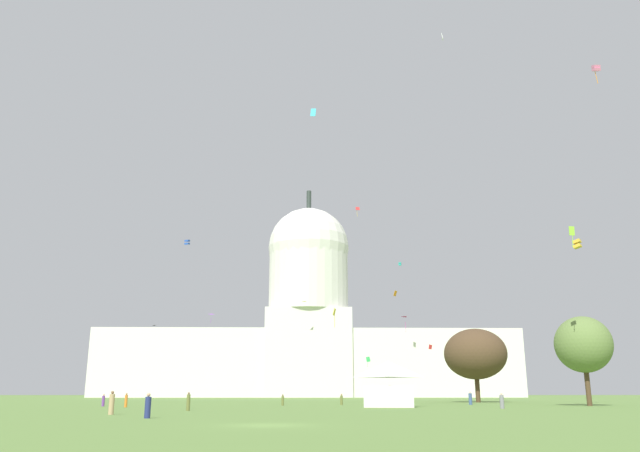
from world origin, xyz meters
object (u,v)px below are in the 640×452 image
at_px(kite_cyan_high, 313,112).
at_px(kite_gold_mid_b, 305,302).
at_px(kite_blue_mid, 187,242).
at_px(person_navy_lawn_far_left, 148,407).
at_px(kite_turquoise_high, 400,264).
at_px(event_tent, 389,384).
at_px(kite_black_low, 156,326).
at_px(kite_yellow_low, 334,313).
at_px(person_tan_back_right, 112,404).
at_px(tree_east_near, 475,354).
at_px(person_olive_lawn_far_right, 341,400).
at_px(kite_green_low, 368,360).
at_px(person_black_front_right, 376,399).
at_px(person_grey_back_center, 502,402).
at_px(kite_violet_mid, 211,316).
at_px(kite_orange_mid, 395,293).
at_px(capitol_building, 308,330).
at_px(person_denim_near_tent, 470,399).
at_px(person_purple_near_tree_east, 103,401).
at_px(kite_lime_mid, 572,232).
at_px(kite_red_low, 430,347).
at_px(kite_red_high, 358,209).
at_px(kite_gold_mid, 577,244).
at_px(tree_east_mid, 583,345).
at_px(person_olive_back_left, 283,400).
at_px(kite_white_high, 442,37).
at_px(person_orange_near_tree_west, 126,401).
at_px(person_olive_front_left, 188,402).
at_px(kite_magenta_low, 407,318).
at_px(kite_pink_high, 596,68).

distance_m(kite_cyan_high, kite_gold_mid_b, 115.58).
bearing_deg(kite_blue_mid, person_navy_lawn_far_left, -59.41).
height_order(person_navy_lawn_far_left, kite_turquoise_high, kite_turquoise_high).
bearing_deg(event_tent, kite_gold_mid_b, 102.49).
height_order(kite_black_low, kite_yellow_low, kite_black_low).
height_order(person_tan_back_right, kite_turquoise_high, kite_turquoise_high).
height_order(tree_east_near, person_navy_lawn_far_left, tree_east_near).
bearing_deg(person_olive_lawn_far_right, kite_black_low, 84.74).
bearing_deg(person_tan_back_right, kite_green_low, -105.56).
distance_m(tree_east_near, kite_turquoise_high, 87.28).
distance_m(person_black_front_right, person_olive_lawn_far_right, 7.17).
height_order(person_grey_back_center, kite_gold_mid_b, kite_gold_mid_b).
distance_m(tree_east_near, person_tan_back_right, 76.28).
distance_m(event_tent, kite_cyan_high, 46.11).
bearing_deg(person_tan_back_right, kite_violet_mid, -86.68).
xyz_separation_m(person_black_front_right, kite_orange_mid, (12.58, 62.66, 25.30)).
xyz_separation_m(capitol_building, kite_yellow_low, (3.49, -122.39, -9.10)).
relative_size(person_denim_near_tent, kite_violet_mid, 0.90).
bearing_deg(person_purple_near_tree_east, person_denim_near_tent, 105.17).
bearing_deg(kite_lime_mid, kite_violet_mid, -15.12).
bearing_deg(kite_red_low, kite_red_high, 40.24).
height_order(tree_east_near, kite_gold_mid, kite_gold_mid).
distance_m(tree_east_mid, person_grey_back_center, 21.59).
distance_m(person_olive_back_left, kite_white_high, 50.50).
relative_size(person_orange_near_tree_west, kite_red_low, 1.32).
xyz_separation_m(kite_red_high, kite_orange_mid, (10.11, 9.43, -19.51)).
xyz_separation_m(tree_east_near, person_olive_front_left, (-41.35, -50.34, -7.48)).
distance_m(person_navy_lawn_far_left, kite_gold_mid_b, 165.35).
height_order(person_orange_near_tree_west, kite_magenta_low, kite_magenta_low).
height_order(person_olive_front_left, kite_blue_mid, kite_blue_mid).
relative_size(person_olive_front_left, kite_gold_mid_b, 1.03).
height_order(person_olive_lawn_far_right, kite_cyan_high, kite_cyan_high).
distance_m(kite_gold_mid, kite_green_low, 102.99).
xyz_separation_m(person_purple_near_tree_east, kite_pink_high, (61.69, -10.95, 40.70)).
bearing_deg(kite_cyan_high, kite_red_low, -57.24).
height_order(capitol_building, tree_east_near, capitol_building).
bearing_deg(person_tan_back_right, person_purple_near_tree_east, -73.03).
relative_size(person_grey_back_center, kite_white_high, 2.08).
distance_m(person_olive_back_left, person_purple_near_tree_east, 22.63).
bearing_deg(person_olive_lawn_far_right, capitol_building, 54.89).
relative_size(person_olive_lawn_far_right, kite_red_high, 0.60).
relative_size(person_navy_lawn_far_left, kite_white_high, 2.13).
distance_m(event_tent, tree_east_mid, 28.04).
bearing_deg(tree_east_mid, kite_gold_mid_b, 106.30).
distance_m(person_black_front_right, kite_yellow_low, 18.50).
distance_m(tree_east_mid, kite_red_low, 74.16).
xyz_separation_m(person_orange_near_tree_west, kite_gold_mid_b, (21.04, 130.37, 29.89)).
relative_size(tree_east_near, tree_east_mid, 1.33).
bearing_deg(kite_blue_mid, event_tent, -26.70).
distance_m(person_olive_back_left, kite_green_low, 99.77).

